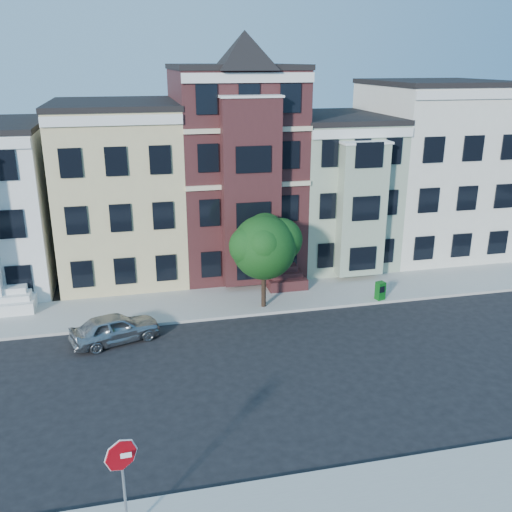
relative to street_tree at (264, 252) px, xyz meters
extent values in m
plane|color=black|center=(-0.06, -6.83, -3.21)|extent=(120.00, 120.00, 0.00)
cube|color=#9E9B93|center=(-0.06, 1.17, -3.13)|extent=(60.00, 4.00, 0.15)
cube|color=#9E9B93|center=(-0.06, -14.83, -3.13)|extent=(60.00, 4.00, 0.15)
cube|color=#CBB983|center=(-7.06, 7.67, 1.79)|extent=(7.00, 9.00, 10.00)
cube|color=#3D1A1B|center=(-0.06, 7.67, 2.79)|extent=(7.00, 9.00, 12.00)
cube|color=#92A388|center=(6.44, 7.67, 1.29)|extent=(6.00, 9.00, 9.00)
cube|color=silver|center=(13.44, 7.67, 2.29)|extent=(8.00, 9.00, 11.00)
imported|color=#93969B|center=(-7.63, -2.09, -2.51)|extent=(4.40, 2.79, 1.40)
cube|color=#0C5C16|center=(6.40, -0.51, -2.56)|extent=(0.53, 0.50, 1.00)
camera|label=1|loc=(-6.60, -26.91, 9.30)|focal=40.00mm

